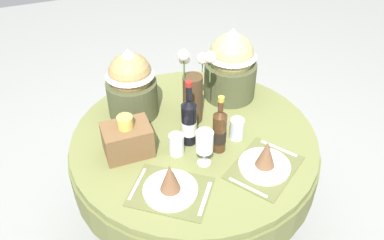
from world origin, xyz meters
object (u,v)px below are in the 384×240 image
object	(u,v)px
wine_bottle_left	(219,130)
wine_glass_left	(205,142)
place_setting_right	(265,160)
gift_tub_back_right	(231,62)
flower_vase	(193,90)
tumbler_mid	(237,129)
dining_table	(194,156)
tumbler_near_right	(177,144)
gift_tub_back_left	(131,81)
place_setting_left	(170,184)
wine_bottle_right	(189,121)
woven_basket_side_left	(128,140)

from	to	relation	value
wine_bottle_left	wine_glass_left	distance (m)	0.12
place_setting_right	gift_tub_back_right	distance (m)	0.63
place_setting_right	wine_glass_left	bearing A→B (deg)	152.55
flower_vase	tumbler_mid	size ratio (longest dim) A/B	3.90
flower_vase	wine_glass_left	distance (m)	0.34
dining_table	tumbler_mid	distance (m)	0.29
tumbler_mid	dining_table	bearing A→B (deg)	156.11
place_setting_right	tumbler_near_right	bearing A→B (deg)	145.33
wine_bottle_left	wine_glass_left	xyz separation A→B (m)	(-0.10, -0.06, 0.01)
tumbler_mid	place_setting_right	bearing A→B (deg)	-83.10
gift_tub_back_left	place_setting_left	bearing A→B (deg)	-89.49
dining_table	gift_tub_back_right	xyz separation A→B (m)	(0.32, 0.27, 0.36)
place_setting_right	tumbler_mid	xyz separation A→B (m)	(-0.03, 0.24, 0.01)
flower_vase	wine_bottle_left	size ratio (longest dim) A/B	1.40
tumbler_mid	tumbler_near_right	bearing A→B (deg)	-179.80
flower_vase	wine_bottle_right	distance (m)	0.19
wine_bottle_left	woven_basket_side_left	size ratio (longest dim) A/B	1.40
tumbler_near_right	gift_tub_back_right	bearing A→B (deg)	39.04
wine_bottle_right	gift_tub_back_left	distance (m)	0.39
place_setting_right	wine_bottle_right	bearing A→B (deg)	131.47
gift_tub_back_right	wine_bottle_right	bearing A→B (deg)	-139.82
place_setting_right	tumbler_near_right	world-z (taller)	place_setting_right
tumbler_mid	place_setting_left	bearing A→B (deg)	-151.87
tumbler_near_right	place_setting_right	bearing A→B (deg)	-34.67
tumbler_mid	gift_tub_back_left	world-z (taller)	gift_tub_back_left
wine_bottle_left	woven_basket_side_left	world-z (taller)	wine_bottle_left
gift_tub_back_left	woven_basket_side_left	world-z (taller)	gift_tub_back_left
dining_table	wine_bottle_left	distance (m)	0.30
place_setting_right	tumbler_near_right	size ratio (longest dim) A/B	3.92
wine_bottle_right	tumbler_near_right	world-z (taller)	wine_bottle_right
gift_tub_back_right	woven_basket_side_left	world-z (taller)	gift_tub_back_right
wine_bottle_left	gift_tub_back_right	size ratio (longest dim) A/B	0.75
dining_table	place_setting_left	size ratio (longest dim) A/B	2.96
dining_table	place_setting_left	world-z (taller)	place_setting_left
place_setting_right	flower_vase	xyz separation A→B (m)	(-0.18, 0.45, 0.14)
tumbler_near_right	place_setting_left	bearing A→B (deg)	-115.27
place_setting_left	gift_tub_back_right	xyz separation A→B (m)	(0.55, 0.58, 0.17)
flower_vase	gift_tub_back_left	xyz separation A→B (m)	(-0.28, 0.17, 0.02)
flower_vase	woven_basket_side_left	size ratio (longest dim) A/B	1.96
tumbler_near_right	gift_tub_back_right	xyz separation A→B (m)	(0.44, 0.36, 0.16)
wine_bottle_right	wine_glass_left	distance (m)	0.17
flower_vase	wine_glass_left	xyz separation A→B (m)	(-0.07, -0.32, -0.06)
woven_basket_side_left	flower_vase	bearing A→B (deg)	19.18
tumbler_near_right	tumbler_mid	world-z (taller)	tumbler_mid
tumbler_near_right	tumbler_mid	size ratio (longest dim) A/B	0.97
place_setting_right	woven_basket_side_left	distance (m)	0.65
place_setting_right	wine_glass_left	distance (m)	0.29
place_setting_right	flower_vase	world-z (taller)	flower_vase
flower_vase	tumbler_mid	world-z (taller)	flower_vase
place_setting_left	woven_basket_side_left	size ratio (longest dim) A/B	1.92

